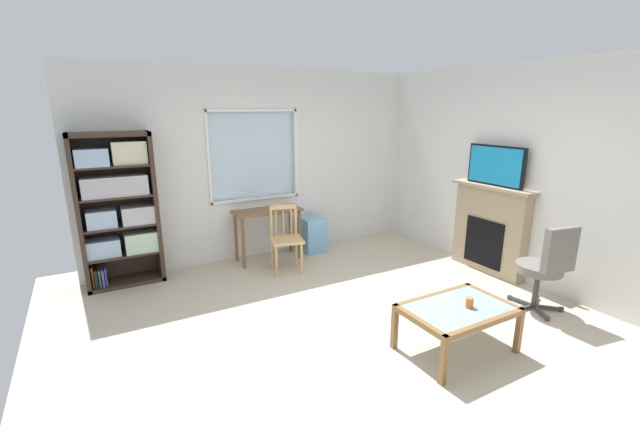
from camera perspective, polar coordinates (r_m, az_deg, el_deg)
The scene contains 12 objects.
ground at distance 4.51m, azimuth 4.49°, elevation -13.86°, with size 5.97×6.04×0.02m, color beige.
wall_back_with_window at distance 6.25m, azimuth -8.17°, elevation 7.33°, with size 4.97×0.15×2.71m.
wall_right at distance 5.84m, azimuth 26.19°, elevation 5.53°, with size 0.12×5.24×2.71m, color silver.
bookshelf at distance 5.67m, azimuth -25.86°, elevation 1.70°, with size 0.90×0.38×1.89m.
desk_under_window at distance 6.05m, azimuth -7.17°, elevation 0.18°, with size 0.96×0.42×0.76m.
wooden_chair at distance 5.66m, azimuth -4.71°, elevation -2.48°, with size 0.50×0.48×0.90m.
plastic_drawer_unit at distance 6.50m, azimuth -1.10°, elevation -1.92°, with size 0.35×0.40×0.53m, color #72ADDB.
fireplace at distance 6.05m, azimuth 22.13°, elevation -1.12°, with size 0.26×1.17×1.19m.
tv at distance 5.87m, azimuth 22.84°, elevation 6.85°, with size 0.06×0.83×0.52m.
office_chair at distance 5.08m, azimuth 28.50°, elevation -5.35°, with size 0.58×0.59×1.00m.
coffee_table at distance 4.06m, azimuth 18.26°, elevation -11.94°, with size 0.98×0.66×0.44m.
sippy_cup at distance 4.04m, azimuth 19.72°, elevation -10.53°, with size 0.07×0.07×0.09m, color orange.
Camera 1 is at (-2.22, -3.26, 2.18)m, focal length 23.46 mm.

